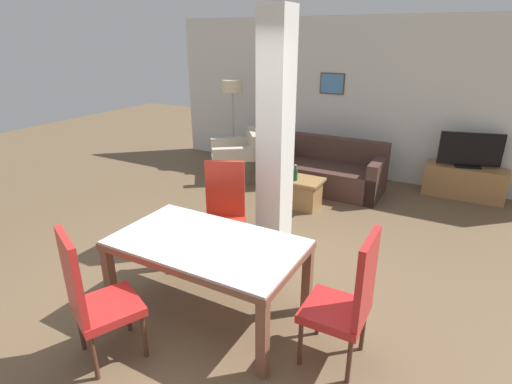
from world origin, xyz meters
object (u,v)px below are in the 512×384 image
object	(u,v)px
tv_screen	(470,151)
floor_lamp	(233,93)
dining_chair_far_left	(224,210)
armchair	(238,161)
coffee_table	(302,192)
dining_table	(207,255)
sofa	(328,172)
tv_stand	(464,182)
dining_chair_head_right	(348,299)
bottle	(295,174)
dining_chair_near_left	(93,296)

from	to	relation	value
tv_screen	floor_lamp	bearing A→B (deg)	-10.88
dining_chair_far_left	armchair	xyz separation A→B (m)	(-1.31, 2.47, -0.29)
coffee_table	dining_table	bearing A→B (deg)	-85.65
floor_lamp	sofa	bearing A→B (deg)	-11.82
sofa	armchair	size ratio (longest dim) A/B	1.47
armchair	tv_stand	distance (m)	3.70
dining_chair_far_left	dining_chair_head_right	bearing A→B (deg)	127.16
tv_stand	floor_lamp	bearing A→B (deg)	-176.83
sofa	armchair	distance (m)	1.62
dining_chair_far_left	bottle	world-z (taller)	dining_chair_far_left
coffee_table	tv_screen	bearing A→B (deg)	37.17
armchair	dining_table	bearing A→B (deg)	170.59
sofa	floor_lamp	xyz separation A→B (m)	(-2.11, 0.44, 1.09)
dining_chair_near_left	bottle	size ratio (longest dim) A/B	4.74
sofa	dining_chair_near_left	bearing A→B (deg)	86.19
armchair	bottle	xyz separation A→B (m)	(1.44, -0.79, 0.23)
dining_table	sofa	xyz separation A→B (m)	(-0.12, 3.57, -0.31)
sofa	tv_stand	xyz separation A→B (m)	(1.99, 0.67, -0.03)
armchair	tv_screen	xyz separation A→B (m)	(3.60, 0.87, 0.47)
bottle	tv_stand	world-z (taller)	bottle
dining_chair_near_left	tv_screen	size ratio (longest dim) A/B	1.27
coffee_table	tv_stand	size ratio (longest dim) A/B	0.50
coffee_table	sofa	bearing A→B (deg)	84.47
dining_table	coffee_table	xyz separation A→B (m)	(-0.20, 2.67, -0.37)
coffee_table	tv_screen	xyz separation A→B (m)	(2.07, 1.57, 0.54)
dining_table	bottle	size ratio (longest dim) A/B	7.02
bottle	sofa	bearing A→B (deg)	80.45
floor_lamp	bottle	bearing A→B (deg)	-36.52
bottle	floor_lamp	bearing A→B (deg)	143.48
sofa	bottle	world-z (taller)	sofa
sofa	dining_table	bearing A→B (deg)	91.85
dining_chair_near_left	tv_screen	world-z (taller)	dining_chair_near_left
dining_chair_far_left	sofa	xyz separation A→B (m)	(0.30, 2.67, -0.30)
dining_chair_near_left	tv_stand	xyz separation A→B (m)	(2.28, 5.12, -0.33)
dining_table	floor_lamp	distance (m)	4.65
sofa	tv_stand	size ratio (longest dim) A/B	1.51
dining_table	dining_chair_near_left	bearing A→B (deg)	-114.92
dining_chair_far_left	floor_lamp	bearing A→B (deg)	-84.32
dining_chair_head_right	coffee_table	size ratio (longest dim) A/B	1.93
tv_screen	tv_stand	bearing A→B (deg)	-14.05
coffee_table	dining_chair_head_right	bearing A→B (deg)	-61.22
armchair	dining_chair_near_left	bearing A→B (deg)	160.62
dining_chair_far_left	coffee_table	size ratio (longest dim) A/B	1.93
tv_screen	floor_lamp	distance (m)	4.15
dining_table	tv_screen	world-z (taller)	tv_screen
dining_table	tv_screen	distance (m)	4.64
dining_chair_near_left	tv_stand	distance (m)	5.62
tv_stand	floor_lamp	size ratio (longest dim) A/B	0.72
tv_stand	dining_chair_far_left	bearing A→B (deg)	-124.35
dining_chair_head_right	sofa	bearing A→B (deg)	21.09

